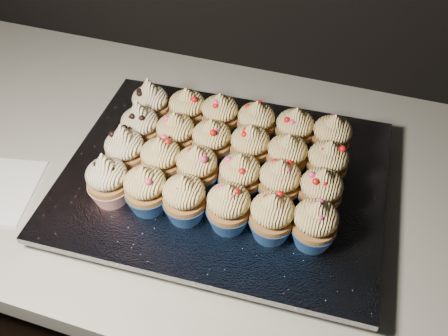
# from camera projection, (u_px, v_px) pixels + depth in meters

# --- Properties ---
(cabinet) EXTENTS (2.40, 0.60, 0.86)m
(cabinet) POSITION_uv_depth(u_px,v_px,m) (137.00, 283.00, 1.22)
(cabinet) COLOR black
(cabinet) RESTS_ON ground
(worktop) EXTENTS (2.44, 0.64, 0.04)m
(worktop) POSITION_uv_depth(u_px,v_px,m) (106.00, 151.00, 0.89)
(worktop) COLOR beige
(worktop) RESTS_ON cabinet
(baking_tray) EXTENTS (0.47, 0.37, 0.02)m
(baking_tray) POSITION_uv_depth(u_px,v_px,m) (224.00, 185.00, 0.80)
(baking_tray) COLOR black
(baking_tray) RESTS_ON worktop
(foil_lining) EXTENTS (0.51, 0.41, 0.01)m
(foil_lining) POSITION_uv_depth(u_px,v_px,m) (224.00, 178.00, 0.78)
(foil_lining) COLOR silver
(foil_lining) RESTS_ON baking_tray
(cupcake_0) EXTENTS (0.06, 0.06, 0.10)m
(cupcake_0) POSITION_uv_depth(u_px,v_px,m) (108.00, 180.00, 0.72)
(cupcake_0) COLOR #AE1818
(cupcake_0) RESTS_ON foil_lining
(cupcake_1) EXTENTS (0.06, 0.06, 0.08)m
(cupcake_1) POSITION_uv_depth(u_px,v_px,m) (146.00, 189.00, 0.71)
(cupcake_1) COLOR navy
(cupcake_1) RESTS_ON foil_lining
(cupcake_2) EXTENTS (0.06, 0.06, 0.08)m
(cupcake_2) POSITION_uv_depth(u_px,v_px,m) (184.00, 199.00, 0.70)
(cupcake_2) COLOR navy
(cupcake_2) RESTS_ON foil_lining
(cupcake_3) EXTENTS (0.06, 0.06, 0.08)m
(cupcake_3) POSITION_uv_depth(u_px,v_px,m) (229.00, 207.00, 0.69)
(cupcake_3) COLOR navy
(cupcake_3) RESTS_ON foil_lining
(cupcake_4) EXTENTS (0.06, 0.06, 0.08)m
(cupcake_4) POSITION_uv_depth(u_px,v_px,m) (272.00, 217.00, 0.67)
(cupcake_4) COLOR navy
(cupcake_4) RESTS_ON foil_lining
(cupcake_5) EXTENTS (0.06, 0.06, 0.08)m
(cupcake_5) POSITION_uv_depth(u_px,v_px,m) (315.00, 224.00, 0.67)
(cupcake_5) COLOR navy
(cupcake_5) RESTS_ON foil_lining
(cupcake_6) EXTENTS (0.06, 0.06, 0.10)m
(cupcake_6) POSITION_uv_depth(u_px,v_px,m) (125.00, 151.00, 0.76)
(cupcake_6) COLOR #AE1818
(cupcake_6) RESTS_ON foil_lining
(cupcake_7) EXTENTS (0.06, 0.06, 0.08)m
(cupcake_7) POSITION_uv_depth(u_px,v_px,m) (161.00, 160.00, 0.75)
(cupcake_7) COLOR navy
(cupcake_7) RESTS_ON foil_lining
(cupcake_8) EXTENTS (0.06, 0.06, 0.08)m
(cupcake_8) POSITION_uv_depth(u_px,v_px,m) (197.00, 169.00, 0.74)
(cupcake_8) COLOR navy
(cupcake_8) RESTS_ON foil_lining
(cupcake_9) EXTENTS (0.06, 0.06, 0.08)m
(cupcake_9) POSITION_uv_depth(u_px,v_px,m) (240.00, 177.00, 0.73)
(cupcake_9) COLOR navy
(cupcake_9) RESTS_ON foil_lining
(cupcake_10) EXTENTS (0.06, 0.06, 0.08)m
(cupcake_10) POSITION_uv_depth(u_px,v_px,m) (279.00, 183.00, 0.72)
(cupcake_10) COLOR navy
(cupcake_10) RESTS_ON foil_lining
(cupcake_11) EXTENTS (0.06, 0.06, 0.08)m
(cupcake_11) POSITION_uv_depth(u_px,v_px,m) (320.00, 192.00, 0.71)
(cupcake_11) COLOR navy
(cupcake_11) RESTS_ON foil_lining
(cupcake_12) EXTENTS (0.06, 0.06, 0.10)m
(cupcake_12) POSITION_uv_depth(u_px,v_px,m) (141.00, 127.00, 0.80)
(cupcake_12) COLOR #AE1818
(cupcake_12) RESTS_ON foil_lining
(cupcake_13) EXTENTS (0.06, 0.06, 0.08)m
(cupcake_13) POSITION_uv_depth(u_px,v_px,m) (176.00, 135.00, 0.79)
(cupcake_13) COLOR navy
(cupcake_13) RESTS_ON foil_lining
(cupcake_14) EXTENTS (0.06, 0.06, 0.08)m
(cupcake_14) POSITION_uv_depth(u_px,v_px,m) (212.00, 142.00, 0.78)
(cupcake_14) COLOR navy
(cupcake_14) RESTS_ON foil_lining
(cupcake_15) EXTENTS (0.06, 0.06, 0.08)m
(cupcake_15) POSITION_uv_depth(u_px,v_px,m) (250.00, 147.00, 0.77)
(cupcake_15) COLOR navy
(cupcake_15) RESTS_ON foil_lining
(cupcake_16) EXTENTS (0.06, 0.06, 0.08)m
(cupcake_16) POSITION_uv_depth(u_px,v_px,m) (287.00, 157.00, 0.75)
(cupcake_16) COLOR navy
(cupcake_16) RESTS_ON foil_lining
(cupcake_17) EXTENTS (0.06, 0.06, 0.08)m
(cupcake_17) POSITION_uv_depth(u_px,v_px,m) (327.00, 164.00, 0.74)
(cupcake_17) COLOR navy
(cupcake_17) RESTS_ON foil_lining
(cupcake_18) EXTENTS (0.06, 0.06, 0.10)m
(cupcake_18) POSITION_uv_depth(u_px,v_px,m) (151.00, 105.00, 0.84)
(cupcake_18) COLOR #AE1818
(cupcake_18) RESTS_ON foil_lining
(cupcake_19) EXTENTS (0.06, 0.06, 0.08)m
(cupcake_19) POSITION_uv_depth(u_px,v_px,m) (187.00, 110.00, 0.83)
(cupcake_19) COLOR navy
(cupcake_19) RESTS_ON foil_lining
(cupcake_20) EXTENTS (0.06, 0.06, 0.08)m
(cupcake_20) POSITION_uv_depth(u_px,v_px,m) (220.00, 116.00, 0.82)
(cupcake_20) COLOR navy
(cupcake_20) RESTS_ON foil_lining
(cupcake_21) EXTENTS (0.06, 0.06, 0.08)m
(cupcake_21) POSITION_uv_depth(u_px,v_px,m) (256.00, 124.00, 0.81)
(cupcake_21) COLOR navy
(cupcake_21) RESTS_ON foil_lining
(cupcake_22) EXTENTS (0.06, 0.06, 0.08)m
(cupcake_22) POSITION_uv_depth(u_px,v_px,m) (294.00, 131.00, 0.79)
(cupcake_22) COLOR navy
(cupcake_22) RESTS_ON foil_lining
(cupcake_23) EXTENTS (0.06, 0.06, 0.08)m
(cupcake_23) POSITION_uv_depth(u_px,v_px,m) (331.00, 137.00, 0.78)
(cupcake_23) COLOR navy
(cupcake_23) RESTS_ON foil_lining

